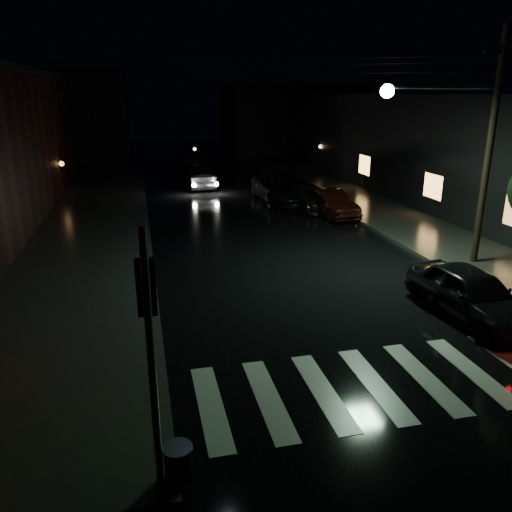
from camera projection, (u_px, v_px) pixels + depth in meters
ground at (275, 413)px, 9.89m from camera, size 120.00×120.00×0.00m
sidewalk_left at (80, 237)px, 21.74m from camera, size 6.00×44.00×0.15m
sidewalk_right at (394, 218)px, 24.98m from camera, size 4.00×44.00×0.15m
building_right at (474, 147)px, 29.29m from camera, size 10.00×40.00×6.00m
building_far_left at (53, 115)px, 48.12m from camera, size 14.00×10.00×8.00m
building_far_right at (291, 118)px, 53.48m from camera, size 14.00×10.00×7.00m
crosswalk at (400, 380)px, 11.00m from camera, size 9.00×3.00×0.01m
signal_pole_corner at (165, 403)px, 7.59m from camera, size 0.68×0.61×4.20m
utility_pole at (474, 138)px, 16.85m from camera, size 4.92×0.44×8.00m
parked_car_a at (471, 294)px, 13.83m from camera, size 2.06×4.42×1.47m
parked_car_b at (330, 203)px, 25.52m from camera, size 1.87×4.24×1.35m
parked_car_c at (308, 197)px, 27.29m from camera, size 2.32×4.60×1.28m
parked_car_d at (283, 188)px, 28.87m from camera, size 2.79×5.86×1.61m
oncoming_car at (198, 176)px, 33.26m from camera, size 1.85×4.70×1.52m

